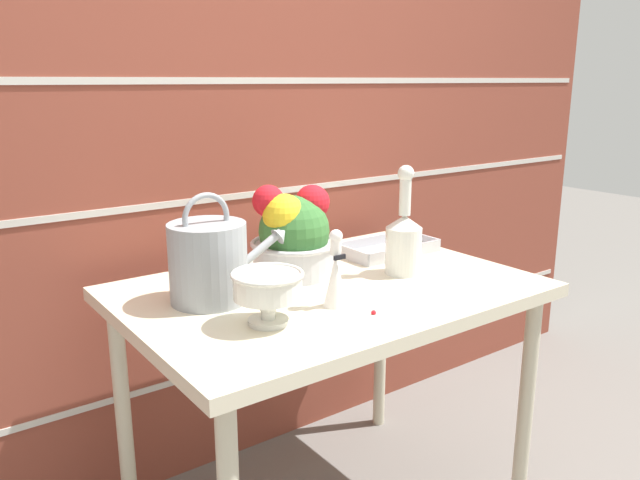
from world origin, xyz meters
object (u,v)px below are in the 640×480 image
object	(u,v)px
figurine_vase	(336,275)
wire_tray	(388,250)
flower_planter	(293,235)
crystal_pedestal_bowl	(268,288)
watering_can	(209,261)
glass_decanter	(404,238)

from	to	relation	value
figurine_vase	wire_tray	xyz separation A→B (m)	(0.43, 0.28, -0.07)
flower_planter	crystal_pedestal_bowl	bearing A→B (deg)	-132.60
watering_can	glass_decanter	distance (m)	0.56
watering_can	glass_decanter	xyz separation A→B (m)	(0.55, -0.12, -0.00)
wire_tray	figurine_vase	bearing A→B (deg)	-146.75
watering_can	crystal_pedestal_bowl	xyz separation A→B (m)	(0.04, -0.22, -0.02)
watering_can	figurine_vase	bearing A→B (deg)	-43.05
crystal_pedestal_bowl	glass_decanter	xyz separation A→B (m)	(0.52, 0.10, 0.02)
glass_decanter	wire_tray	bearing A→B (deg)	58.96
crystal_pedestal_bowl	glass_decanter	size ratio (longest dim) A/B	0.53
crystal_pedestal_bowl	flower_planter	distance (m)	0.38
watering_can	wire_tray	bearing A→B (deg)	5.73
watering_can	flower_planter	world-z (taller)	watering_can
wire_tray	glass_decanter	bearing A→B (deg)	-121.04
crystal_pedestal_bowl	figurine_vase	distance (m)	0.20
watering_can	crystal_pedestal_bowl	size ratio (longest dim) A/B	2.03
crystal_pedestal_bowl	wire_tray	xyz separation A→B (m)	(0.63, 0.28, -0.08)
crystal_pedestal_bowl	wire_tray	bearing A→B (deg)	24.40
glass_decanter	figurine_vase	size ratio (longest dim) A/B	1.61
glass_decanter	figurine_vase	distance (m)	0.34
flower_planter	wire_tray	bearing A→B (deg)	0.70
flower_planter	figurine_vase	bearing A→B (deg)	-102.53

